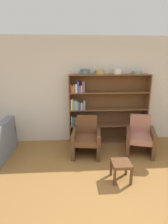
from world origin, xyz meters
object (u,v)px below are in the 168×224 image
Objects in this scene: bowl_slate at (137,72)px; armchair_cushioned at (140,137)px; bowl_sage at (118,71)px; footstool at (121,166)px; armchair_leather at (87,138)px; bookshelf at (101,111)px; bowl_cream at (100,72)px; bowl_terracotta at (85,71)px.

bowl_slate is 1.61m from armchair_cushioned.
bowl_sage is 2.32m from footstool.
footstool is at bearing 125.60° from armchair_leather.
bookshelf is 8.46× the size of bowl_slate.
armchair_leather is 1.17m from footstool.
bowl_slate is 2.09m from armchair_leather.
bowl_cream reaches higher than armchair_leather.
bowl_terracotta is 0.81m from bowl_sage.
bowl_cream is 0.45m from bowl_sage.
bowl_terracotta reaches higher than bowl_slate.
bowl_slate reaches higher than armchair_cushioned.
bowl_sage reaches higher than bowl_slate.
armchair_leather is at bearing 118.24° from footstool.
footstool is at bearing -114.86° from bowl_slate.
armchair_leather is at bearing -142.54° from bowl_sage.
armchair_leather is 1.28m from armchair_cushioned.
bowl_slate is at bearing 65.14° from footstool.
bowl_cream reaches higher than bookshelf.
bookshelf is 8.11× the size of bowl_terracotta.
armchair_leather is 2.42× the size of footstool.
footstool is (-0.73, -1.03, -0.09)m from armchair_cushioned.
footstool is (-0.27, -1.66, -1.60)m from bowl_sage.
bowl_slate reaches higher than footstool.
armchair_leather is at bearing -123.71° from bookshelf.
bookshelf reaches higher than armchair_cushioned.
armchair_leather is (-0.37, -0.63, -1.50)m from bowl_cream.
bowl_sage is at bearing -135.18° from armchair_leather.
bowl_slate is at bearing -1.31° from bookshelf.
footstool is (0.55, -1.03, -0.09)m from armchair_leather.
bowl_slate is at bearing 0.00° from bowl_sage.
bowl_slate is (0.95, -0.00, -0.01)m from bowl_cream.
bowl_cream is 1.86m from armchair_cushioned.
bowl_terracotta is 0.36m from bowl_cream.
bowl_slate reaches higher than armchair_leather.
armchair_leather is 1.00× the size of armchair_cushioned.
armchair_cushioned is (1.27, -0.63, -1.51)m from bowl_terracotta.
bowl_cream is 1.07× the size of bowl_sage.
bookshelf is 5.71× the size of footstool.
bowl_terracotta is 1.31m from bowl_slate.
bookshelf is 8.92× the size of bowl_sage.
bowl_sage reaches higher than armchair_cushioned.
bowl_terracotta is at bearing 108.14° from footstool.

